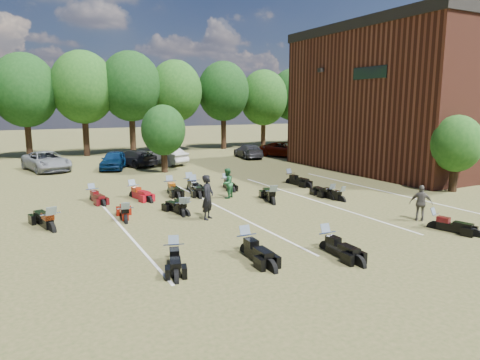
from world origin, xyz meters
TOP-DOWN VIEW (x-y plane):
  - ground at (0.00, 0.00)m, footprint 160.00×160.00m
  - car_2 at (-9.65, 20.37)m, footprint 3.63×5.69m
  - car_3 at (-3.24, 19.74)m, footprint 3.54×4.97m
  - car_4 at (-4.96, 18.83)m, footprint 3.12×4.45m
  - car_5 at (-0.79, 19.46)m, footprint 3.24×4.68m
  - car_6 at (11.21, 19.25)m, footprint 4.29×5.64m
  - car_7 at (7.66, 20.27)m, footprint 2.51×4.68m
  - person_black at (-4.38, 1.97)m, footprint 0.84×0.83m
  - person_green at (-1.77, 5.40)m, footprint 0.99×0.97m
  - person_grey at (3.60, -2.50)m, footprint 0.89×0.93m
  - motorcycle_0 at (-7.37, -2.26)m, footprint 1.23×2.18m
  - motorcycle_1 at (-4.97, -2.63)m, footprint 0.82×2.36m
  - motorcycle_3 at (-2.37, -3.62)m, footprint 0.77×2.26m
  - motorcycle_5 at (3.16, -3.58)m, footprint 1.24×2.19m
  - motorcycle_7 at (-7.67, 3.14)m, footprint 1.04×2.28m
  - motorcycle_8 at (-10.56, 3.21)m, footprint 1.37×2.61m
  - motorcycle_9 at (-5.16, 3.01)m, footprint 1.06×2.27m
  - motorcycle_10 at (-5.01, 3.03)m, footprint 1.20×2.18m
  - motorcycle_11 at (2.95, 2.60)m, footprint 0.77×2.14m
  - motorcycle_12 at (-0.32, 3.14)m, footprint 1.48×2.53m
  - motorcycle_13 at (3.10, 1.97)m, footprint 0.90×2.08m
  - motorcycle_14 at (-8.23, 8.22)m, footprint 1.03×2.26m
  - motorcycle_15 at (-6.16, 7.99)m, footprint 1.29×2.46m
  - motorcycle_16 at (-2.69, 8.55)m, footprint 0.93×2.54m
  - motorcycle_17 at (-3.99, 8.28)m, footprint 0.93×2.43m
  - motorcycle_18 at (-2.75, 7.84)m, footprint 1.21×2.52m
  - motorcycle_19 at (-0.51, 8.21)m, footprint 0.94×2.11m
  - motorcycle_20 at (3.62, 7.42)m, footprint 1.02×2.41m
  - brick_building at (22.00, 9.00)m, footprint 25.40×15.20m
  - tree_line at (-1.00, 29.00)m, footprint 56.00×6.00m
  - young_tree_near_building at (10.50, 1.00)m, footprint 2.80×2.80m
  - young_tree_midfield at (-2.00, 15.50)m, footprint 3.20×3.20m
  - parking_lines at (-3.00, 3.00)m, footprint 20.10×14.00m

SIDE VIEW (x-z plane):
  - ground at x=0.00m, z-range 0.00..0.00m
  - motorcycle_0 at x=-7.37m, z-range -0.58..0.58m
  - motorcycle_1 at x=-4.97m, z-range -0.65..0.65m
  - motorcycle_3 at x=-2.37m, z-range -0.63..0.63m
  - motorcycle_5 at x=3.16m, z-range -0.58..0.58m
  - motorcycle_7 at x=-7.67m, z-range -0.61..0.61m
  - motorcycle_8 at x=-10.56m, z-range -0.70..0.70m
  - motorcycle_9 at x=-5.16m, z-range -0.61..0.61m
  - motorcycle_10 at x=-5.01m, z-range -0.58..0.58m
  - motorcycle_11 at x=2.95m, z-range -0.59..0.59m
  - motorcycle_12 at x=-0.32m, z-range -0.67..0.67m
  - motorcycle_13 at x=3.10m, z-range -0.56..0.56m
  - motorcycle_14 at x=-8.23m, z-range -0.61..0.61m
  - motorcycle_15 at x=-6.16m, z-range -0.65..0.65m
  - motorcycle_16 at x=-2.69m, z-range -0.70..0.70m
  - motorcycle_17 at x=-3.99m, z-range -0.66..0.66m
  - motorcycle_18 at x=-2.75m, z-range -0.68..0.68m
  - motorcycle_19 at x=-0.51m, z-range -0.57..0.57m
  - motorcycle_20 at x=3.62m, z-range -0.65..0.65m
  - parking_lines at x=-3.00m, z-range 0.00..0.01m
  - car_7 at x=7.66m, z-range 0.00..1.29m
  - car_3 at x=-3.24m, z-range 0.00..1.34m
  - car_4 at x=-4.96m, z-range 0.00..1.41m
  - car_6 at x=11.21m, z-range 0.00..1.42m
  - car_2 at x=-9.65m, z-range 0.00..1.46m
  - car_5 at x=-0.79m, z-range 0.00..1.46m
  - person_grey at x=3.60m, z-range 0.00..1.56m
  - person_green at x=-1.77m, z-range 0.00..1.61m
  - person_black at x=-4.38m, z-range 0.00..1.96m
  - young_tree_near_building at x=10.50m, z-range 0.67..4.83m
  - young_tree_midfield at x=-2.00m, z-range 0.74..5.44m
  - brick_building at x=22.00m, z-range 0.01..10.71m
  - tree_line at x=-1.00m, z-range 1.42..11.20m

